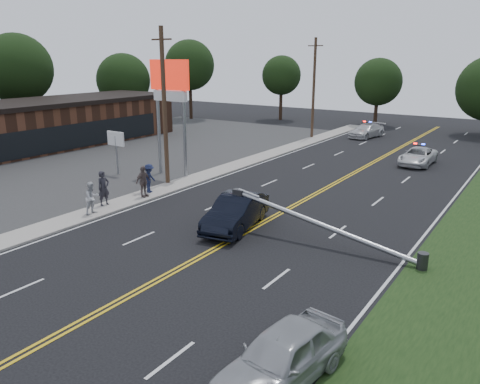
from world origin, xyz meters
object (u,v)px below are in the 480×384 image
Objects in this scene: crashed_sedan at (236,212)px; bystander_c at (149,178)px; waiting_sedan at (282,356)px; emergency_b at (367,131)px; small_sign at (116,142)px; emergency_a at (418,156)px; fallen_streetlight at (332,228)px; pylon_sign at (170,90)px; utility_pole_far at (314,88)px; bystander_a at (104,188)px; bystander_d at (143,182)px; bystander_b at (92,198)px; utility_pole_mid at (164,107)px.

bystander_c is at bearing 155.12° from crashed_sedan.
waiting_sedan is 0.90× the size of emergency_b.
small_sign reaches higher than bystander_c.
waiting_sedan is 2.45× the size of bystander_c.
fallen_streetlight is at bearing -86.61° from emergency_a.
pylon_sign is 12.69m from crashed_sedan.
fallen_streetlight is 29.54m from utility_pole_far.
pylon_sign is 4.06× the size of bystander_a.
bystander_a is at bearing 164.70° from bystander_d.
emergency_a is 21.21m from bystander_c.
bystander_b is (1.11, -29.03, -4.09)m from utility_pole_far.
bystander_a reaches higher than crashed_sedan.
fallen_streetlight is 1.98× the size of emergency_a.
utility_pole_far reaches higher than pylon_sign.
utility_pole_far is at bearing -0.66° from bystander_b.
bystander_c reaches higher than bystander_b.
crashed_sedan is (13.25, -4.27, -1.51)m from small_sign.
utility_pole_mid is 2.29× the size of waiting_sedan.
fallen_streetlight is 19.40m from emergency_a.
utility_pole_mid is 5.07× the size of bystander_a.
pylon_sign is 1.60× the size of crashed_sedan.
bystander_b reaches higher than waiting_sedan.
fallen_streetlight is at bearing -113.50° from bystander_c.
crashed_sedan is at bearing -100.92° from emergency_a.
emergency_a is at bearing 67.63° from crashed_sedan.
crashed_sedan is at bearing -32.74° from pylon_sign.
utility_pole_mid is at bearing 10.89° from bystander_a.
bystander_a is (-11.88, -21.05, 0.45)m from emergency_a.
utility_pole_mid reaches higher than pylon_sign.
waiting_sedan is 15.97m from bystander_b.
bystander_d reaches higher than bystander_b.
crashed_sedan is at bearing -17.85° from small_sign.
fallen_streetlight reaches higher than bystander_b.
small_sign reaches higher than bystander_a.
bystander_a reaches higher than emergency_b.
pylon_sign is 2.58× the size of small_sign.
bystander_d is at bearing 154.75° from waiting_sedan.
utility_pole_far reaches higher than waiting_sedan.
emergency_a is at bearing 41.93° from small_sign.
emergency_a is (17.11, 15.36, -1.68)m from small_sign.
waiting_sedan is 17.13m from bystander_a.
small_sign reaches higher than bystander_b.
small_sign is 1.77× the size of bystander_b.
bystander_c is (2.01, -4.39, -4.99)m from pylon_sign.
crashed_sedan is 1.03× the size of emergency_b.
emergency_b is (-3.87, 29.88, -0.12)m from crashed_sedan.
small_sign is at bearing 61.02° from bystander_d.
bystander_a is (-8.02, -1.42, 0.28)m from crashed_sedan.
crashed_sedan is 30.13m from emergency_b.
bystander_d reaches higher than waiting_sedan.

